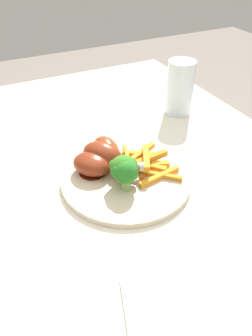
% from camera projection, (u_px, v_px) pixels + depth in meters
% --- Properties ---
extents(dining_table, '(1.19, 0.80, 0.73)m').
position_uv_depth(dining_table, '(129.00, 227.00, 0.68)').
color(dining_table, silver).
rests_on(dining_table, ground_plane).
extents(dinner_plate, '(0.25, 0.25, 0.01)m').
position_uv_depth(dinner_plate, '(126.00, 179.00, 0.64)').
color(dinner_plate, beige).
rests_on(dinner_plate, dining_table).
extents(broccoli_floret_front, '(0.05, 0.06, 0.06)m').
position_uv_depth(broccoli_floret_front, '(124.00, 168.00, 0.60)').
color(broccoli_floret_front, '#8BAA58').
rests_on(broccoli_floret_front, dinner_plate).
extents(broccoli_floret_middle, '(0.04, 0.05, 0.06)m').
position_uv_depth(broccoli_floret_middle, '(125.00, 172.00, 0.58)').
color(broccoli_floret_middle, '#7AA856').
rests_on(broccoli_floret_middle, dinner_plate).
extents(carrot_fries_pile, '(0.14, 0.10, 0.03)m').
position_uv_depth(carrot_fries_pile, '(147.00, 163.00, 0.65)').
color(carrot_fries_pile, orange).
rests_on(carrot_fries_pile, dinner_plate).
extents(chicken_drumstick_near, '(0.13, 0.05, 0.05)m').
position_uv_depth(chicken_drumstick_near, '(107.00, 151.00, 0.66)').
color(chicken_drumstick_near, '#5B2211').
rests_on(chicken_drumstick_near, dinner_plate).
extents(chicken_drumstick_far, '(0.13, 0.11, 0.05)m').
position_uv_depth(chicken_drumstick_far, '(104.00, 155.00, 0.65)').
color(chicken_drumstick_far, '#5D1C0D').
rests_on(chicken_drumstick_far, dinner_plate).
extents(chicken_drumstick_extra, '(0.12, 0.11, 0.04)m').
position_uv_depth(chicken_drumstick_extra, '(94.00, 165.00, 0.63)').
color(chicken_drumstick_extra, '#581A0D').
rests_on(chicken_drumstick_extra, dinner_plate).
extents(water_glass, '(0.07, 0.07, 0.14)m').
position_uv_depth(water_glass, '(180.00, 88.00, 0.83)').
color(water_glass, silver).
rests_on(water_glass, dining_table).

